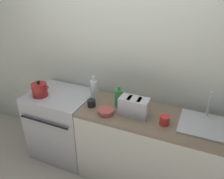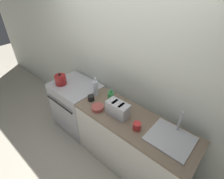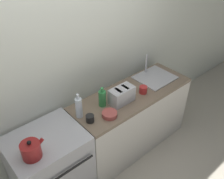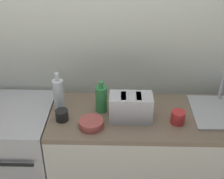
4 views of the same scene
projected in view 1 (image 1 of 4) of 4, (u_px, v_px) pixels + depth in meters
The scene contains 11 objects.
wall_back at pixel (119, 60), 2.54m from camera, with size 8.00×0.05×2.60m.
stove at pixel (63, 124), 2.85m from camera, with size 0.76×0.66×0.89m.
counter_block at pixel (153, 151), 2.41m from camera, with size 1.62×0.59×0.89m.
kettle at pixel (40, 90), 2.58m from camera, with size 0.22×0.18×0.20m.
toaster at pixel (134, 107), 2.21m from camera, with size 0.29×0.16×0.19m.
sink_tray at pixel (206, 124), 2.08m from camera, with size 0.48×0.43×0.28m.
bottle_green at pixel (119, 98), 2.36m from camera, with size 0.08×0.08×0.24m.
bottle_clear at pixel (94, 90), 2.47m from camera, with size 0.08×0.08×0.30m.
cup_red at pixel (165, 120), 2.08m from camera, with size 0.10×0.10×0.09m.
cup_black at pixel (91, 103), 2.38m from camera, with size 0.09×0.09×0.08m.
bowl at pixel (106, 112), 2.25m from camera, with size 0.17×0.17×0.05m.
Camera 1 is at (0.90, -1.57, 2.14)m, focal length 35.00 mm.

